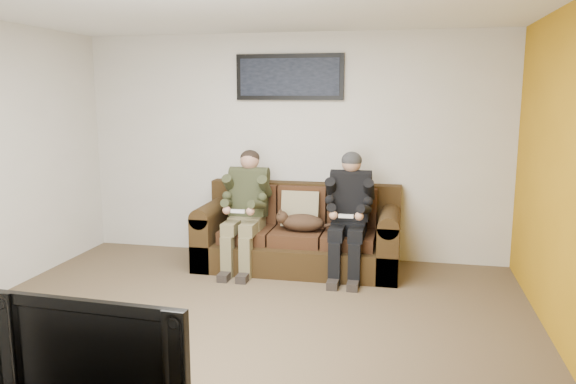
% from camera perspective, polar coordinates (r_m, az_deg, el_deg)
% --- Properties ---
extents(floor, '(5.00, 5.00, 0.00)m').
position_cam_1_polar(floor, '(4.78, -5.24, -13.72)').
color(floor, brown).
rests_on(floor, ground).
extents(ceiling, '(5.00, 5.00, 0.00)m').
position_cam_1_polar(ceiling, '(4.43, -5.80, 18.80)').
color(ceiling, silver).
rests_on(ceiling, ground).
extents(wall_back, '(5.00, 0.00, 5.00)m').
position_cam_1_polar(wall_back, '(6.58, 0.40, 4.62)').
color(wall_back, beige).
rests_on(wall_back, ground).
extents(wall_front, '(5.00, 0.00, 5.00)m').
position_cam_1_polar(wall_front, '(2.41, -21.83, -5.63)').
color(wall_front, beige).
rests_on(wall_front, ground).
extents(sofa, '(2.20, 0.95, 0.90)m').
position_cam_1_polar(sofa, '(6.31, 1.19, -4.49)').
color(sofa, '#31210E').
rests_on(sofa, ground).
extents(throw_pillow, '(0.42, 0.20, 0.42)m').
position_cam_1_polar(throw_pillow, '(6.28, 1.28, -1.74)').
color(throw_pillow, '#91835F').
rests_on(throw_pillow, sofa).
extents(throw_blanket, '(0.45, 0.22, 0.08)m').
position_cam_1_polar(throw_blanket, '(6.61, -4.02, 1.13)').
color(throw_blanket, tan).
rests_on(throw_blanket, sofa).
extents(person_left, '(0.51, 0.87, 1.30)m').
position_cam_1_polar(person_left, '(6.18, -4.29, -1.13)').
color(person_left, '#6E6545').
rests_on(person_left, sofa).
extents(person_right, '(0.51, 0.86, 1.30)m').
position_cam_1_polar(person_right, '(5.96, 6.23, -1.53)').
color(person_right, black).
rests_on(person_right, sofa).
extents(cat, '(0.66, 0.26, 0.24)m').
position_cam_1_polar(cat, '(6.09, 1.30, -3.07)').
color(cat, '#4B301D').
rests_on(cat, sofa).
extents(framed_poster, '(1.25, 0.05, 0.52)m').
position_cam_1_polar(framed_poster, '(6.53, 0.15, 11.60)').
color(framed_poster, black).
rests_on(framed_poster, wall_back).
extents(television, '(0.98, 0.18, 0.56)m').
position_cam_1_polar(television, '(2.86, -18.42, -14.97)').
color(television, black).
rests_on(television, tv_stand).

